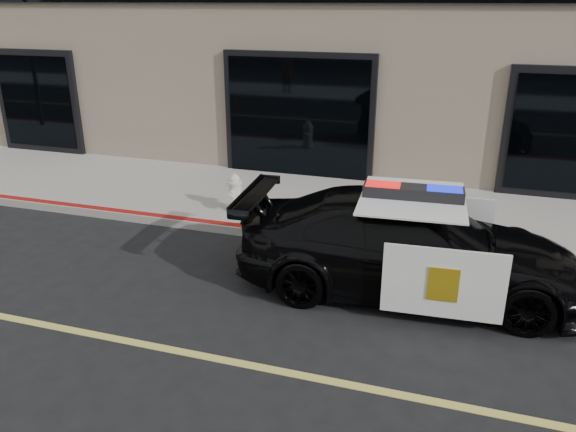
% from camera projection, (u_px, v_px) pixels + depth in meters
% --- Properties ---
extents(ground, '(120.00, 120.00, 0.00)m').
position_uv_depth(ground, '(210.00, 358.00, 6.57)').
color(ground, black).
rests_on(ground, ground).
extents(sidewalk_n, '(60.00, 3.50, 0.15)m').
position_uv_depth(sidewalk_n, '(321.00, 205.00, 11.21)').
color(sidewalk_n, gray).
rests_on(sidewalk_n, ground).
extents(police_car, '(2.55, 5.04, 1.57)m').
position_uv_depth(police_car, '(409.00, 245.00, 7.85)').
color(police_car, black).
rests_on(police_car, ground).
extents(fire_hydrant, '(0.33, 0.46, 0.72)m').
position_uv_depth(fire_hydrant, '(235.00, 193.00, 10.62)').
color(fire_hydrant, beige).
rests_on(fire_hydrant, sidewalk_n).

